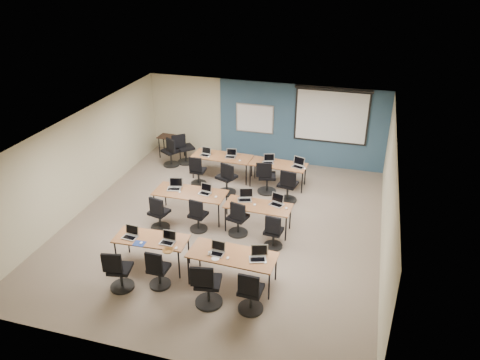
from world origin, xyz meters
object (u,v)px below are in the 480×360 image
(laptop_3, at_px, (258,256))
(utility_table, at_px, (171,139))
(laptop_1, at_px, (168,240))
(laptop_8, at_px, (206,153))
(task_chair_8, at_px, (198,173))
(task_chair_5, at_px, (198,218))
(task_chair_11, at_px, (288,188))
(laptop_4, at_px, (175,186))
(task_chair_10, at_px, (266,180))
(laptop_6, at_px, (245,197))
(laptop_2, at_px, (217,251))
(training_table_front_left, at_px, (151,240))
(laptop_5, at_px, (205,191))
(task_chair_1, at_px, (158,272))
(task_chair_9, at_px, (227,181))
(task_chair_7, at_px, (273,234))
(laptop_7, at_px, (277,202))
(laptop_9, at_px, (231,155))
(laptop_0, at_px, (131,234))
(task_chair_6, at_px, (238,221))
(training_table_mid_left, at_px, (190,193))
(task_chair_2, at_px, (207,288))
(spare_chair_a, at_px, (184,151))
(task_chair_4, at_px, (159,216))
(spare_chair_b, at_px, (171,154))
(projector_screen, at_px, (332,113))
(whiteboard, at_px, (255,119))
(task_chair_3, at_px, (250,295))
(training_table_mid_right, at_px, (258,207))
(training_table_back_right, at_px, (278,165))
(laptop_10, at_px, (268,161))
(training_table_back_left, at_px, (222,157))
(training_table_front_right, at_px, (232,256))

(laptop_3, distance_m, utility_table, 7.46)
(laptop_1, height_order, laptop_8, laptop_1)
(laptop_8, height_order, task_chair_8, same)
(task_chair_5, relative_size, task_chair_11, 0.92)
(laptop_4, relative_size, task_chair_10, 0.35)
(laptop_6, distance_m, task_chair_8, 2.70)
(laptop_2, xyz_separation_m, laptop_6, (-0.05, 2.43, 0.01))
(training_table_front_left, relative_size, task_chair_10, 1.60)
(laptop_5, distance_m, task_chair_8, 1.99)
(task_chair_5, relative_size, laptop_6, 2.63)
(training_table_front_left, bearing_deg, utility_table, 106.50)
(task_chair_1, relative_size, task_chair_9, 0.92)
(task_chair_7, bearing_deg, task_chair_1, -128.88)
(task_chair_1, bearing_deg, task_chair_9, 88.89)
(laptop_7, relative_size, laptop_9, 1.10)
(laptop_0, relative_size, task_chair_6, 0.33)
(laptop_6, bearing_deg, utility_table, 116.85)
(training_table_mid_left, bearing_deg, laptop_4, 169.81)
(task_chair_1, height_order, laptop_9, laptop_9)
(laptop_1, relative_size, task_chair_2, 0.30)
(task_chair_1, height_order, spare_chair_a, spare_chair_a)
(training_table_front_left, distance_m, laptop_1, 0.45)
(task_chair_4, height_order, task_chair_8, task_chair_4)
(laptop_7, bearing_deg, spare_chair_b, 164.18)
(projector_screen, relative_size, task_chair_6, 2.43)
(whiteboard, relative_size, task_chair_1, 1.34)
(task_chair_3, xyz_separation_m, laptop_6, (-0.98, 3.17, 0.38))
(training_table_mid_right, bearing_deg, task_chair_1, -117.10)
(laptop_6, bearing_deg, whiteboard, 82.47)
(task_chair_9, bearing_deg, laptop_7, -16.40)
(task_chair_4, bearing_deg, task_chair_9, 77.06)
(laptop_5, xyz_separation_m, task_chair_10, (1.24, 1.79, -0.36))
(task_chair_5, distance_m, task_chair_9, 2.12)
(task_chair_8, relative_size, task_chair_11, 0.93)
(laptop_0, relative_size, utility_table, 0.37)
(task_chair_1, distance_m, laptop_5, 3.05)
(laptop_1, bearing_deg, laptop_0, -175.58)
(training_table_front_left, relative_size, laptop_6, 4.59)
(training_table_back_right, relative_size, laptop_10, 5.17)
(task_chair_3, height_order, task_chair_11, task_chair_11)
(task_chair_1, distance_m, laptop_9, 5.50)
(laptop_10, bearing_deg, training_table_back_left, 158.59)
(training_table_mid_left, relative_size, laptop_3, 5.42)
(laptop_6, bearing_deg, training_table_mid_left, 161.95)
(utility_table, bearing_deg, projector_screen, 10.02)
(laptop_2, bearing_deg, laptop_6, 94.99)
(task_chair_8, bearing_deg, utility_table, 130.28)
(laptop_3, xyz_separation_m, task_chair_7, (0.00, 1.49, -0.41))
(task_chair_6, bearing_deg, task_chair_2, -72.73)
(projector_screen, xyz_separation_m, training_table_front_right, (-1.29, -6.54, -1.20))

